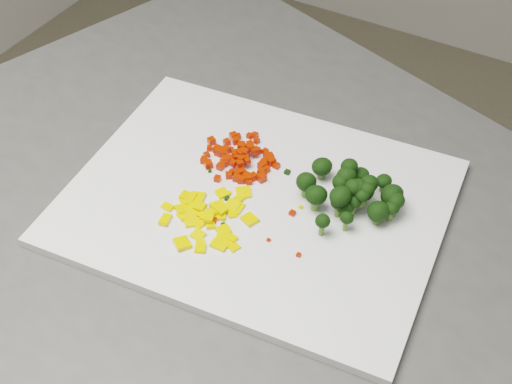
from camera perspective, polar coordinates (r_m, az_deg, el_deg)
The scene contains 153 objects.
cutting_board at distance 0.81m, azimuth 0.00°, elevation -0.77°, with size 0.42×0.32×0.01m, color silver.
carrot_pile at distance 0.85m, azimuth -1.44°, elevation 3.28°, with size 0.09×0.09×0.03m, color red, non-canonical shape.
pepper_pile at distance 0.78m, azimuth -3.55°, elevation -1.63°, with size 0.11×0.11×0.01m, color yellow, non-canonical shape.
broccoli_pile at distance 0.79m, azimuth 7.41°, elevation 0.28°, with size 0.11×0.11×0.05m, color black, non-canonical shape.
carrot_cube_0 at distance 0.86m, azimuth -1.17°, elevation 3.65°, with size 0.01×0.01×0.01m, color red.
carrot_cube_1 at distance 0.84m, azimuth 0.83°, elevation 1.83°, with size 0.01×0.01×0.01m, color red.
carrot_cube_2 at distance 0.84m, azimuth -0.81°, elevation 2.78°, with size 0.01×0.01×0.01m, color red.
carrot_cube_3 at distance 0.83m, azimuth -0.73°, elevation 1.26°, with size 0.01×0.01×0.01m, color red.
carrot_cube_4 at distance 0.87m, azimuth -2.35°, elevation 4.00°, with size 0.01×0.01×0.01m, color red.
carrot_cube_5 at distance 0.83m, azimuth 0.62°, elevation 1.60°, with size 0.01×0.01×0.01m, color red.
carrot_cube_6 at distance 0.83m, azimuth -0.21°, elevation 1.25°, with size 0.01×0.01×0.01m, color red.
carrot_cube_7 at distance 0.83m, azimuth -2.20°, elevation 1.35°, with size 0.01×0.01×0.01m, color red.
carrot_cube_8 at distance 0.84m, azimuth -0.93°, elevation 3.19°, with size 0.01×0.01×0.01m, color red.
carrot_cube_9 at distance 0.82m, azimuth -0.64°, elevation 1.10°, with size 0.01×0.01×0.01m, color red.
carrot_cube_10 at distance 0.82m, azimuth 0.45°, elevation 1.15°, with size 0.01×0.01×0.01m, color red.
carrot_cube_11 at distance 0.84m, azimuth -1.20°, elevation 3.12°, with size 0.01×0.01×0.01m, color red.
carrot_cube_12 at distance 0.86m, azimuth 0.75°, elevation 3.26°, with size 0.01×0.01×0.01m, color red.
carrot_cube_13 at distance 0.83m, azimuth -1.56°, elevation 1.13°, with size 0.01×0.01×0.01m, color red.
carrot_cube_14 at distance 0.84m, azimuth -2.59°, elevation 2.34°, with size 0.01×0.01×0.01m, color red.
carrot_cube_15 at distance 0.84m, azimuth 0.51°, elevation 2.12°, with size 0.01×0.01×0.01m, color red.
carrot_cube_16 at distance 0.84m, azimuth 0.66°, elevation 1.93°, with size 0.01×0.01×0.01m, color red.
carrot_cube_17 at distance 0.88m, azimuth -1.82°, elevation 4.49°, with size 0.01×0.01×0.01m, color red.
carrot_cube_18 at distance 0.85m, azimuth 0.92°, elevation 2.90°, with size 0.01×0.01×0.01m, color red.
carrot_cube_19 at distance 0.85m, azimuth -0.43°, elevation 3.57°, with size 0.01×0.01×0.01m, color red.
carrot_cube_20 at distance 0.86m, azimuth 0.88°, elevation 3.00°, with size 0.01×0.01×0.01m, color red.
carrot_cube_21 at distance 0.85m, azimuth 1.10°, elevation 2.80°, with size 0.01×0.01×0.01m, color red.
carrot_cube_22 at distance 0.82m, azimuth -1.05°, elevation 1.01°, with size 0.01×0.01×0.01m, color red.
carrot_cube_23 at distance 0.88m, azimuth -1.53°, elevation 4.45°, with size 0.01×0.01×0.01m, color red.
carrot_cube_24 at distance 0.86m, azimuth -2.98°, elevation 3.23°, with size 0.01×0.01×0.01m, color red.
carrot_cube_25 at distance 0.84m, azimuth -0.70°, elevation 2.49°, with size 0.01×0.01×0.01m, color red.
carrot_cube_26 at distance 0.85m, azimuth -1.44°, elevation 3.06°, with size 0.01×0.01×0.01m, color red.
carrot_cube_27 at distance 0.85m, azimuth -2.39°, elevation 2.58°, with size 0.01×0.01×0.01m, color red.
carrot_cube_28 at distance 0.87m, azimuth -1.64°, elevation 4.12°, with size 0.01×0.01×0.01m, color red.
carrot_cube_29 at distance 0.86m, azimuth 0.12°, elevation 3.32°, with size 0.01×0.01×0.01m, color red.
carrot_cube_30 at distance 0.87m, azimuth -3.73°, elevation 3.52°, with size 0.01×0.01×0.01m, color red.
carrot_cube_31 at distance 0.87m, azimuth 0.06°, elevation 4.11°, with size 0.01×0.01×0.01m, color red.
carrot_cube_32 at distance 0.83m, azimuth 0.43°, elevation 1.60°, with size 0.01×0.01×0.01m, color red.
carrot_cube_33 at distance 0.88m, azimuth -0.07°, elevation 4.55°, with size 0.01×0.01×0.01m, color red.
carrot_cube_34 at distance 0.87m, azimuth -1.19°, elevation 3.76°, with size 0.01×0.01×0.01m, color red.
carrot_cube_35 at distance 0.83m, azimuth -1.31°, elevation 2.28°, with size 0.01×0.01×0.01m, color red.
carrot_cube_36 at distance 0.84m, azimuth 0.49°, elevation 2.22°, with size 0.01×0.01×0.01m, color red.
carrot_cube_37 at distance 0.84m, azimuth -2.87°, elevation 2.06°, with size 0.01×0.01×0.01m, color red.
carrot_cube_38 at distance 0.88m, azimuth -1.50°, elevation 4.41°, with size 0.01×0.01×0.01m, color red.
carrot_cube_39 at distance 0.88m, azimuth -0.36°, elevation 4.53°, with size 0.01×0.01×0.01m, color red.
carrot_cube_40 at distance 0.84m, azimuth -1.21°, elevation 2.65°, with size 0.01×0.01×0.01m, color red.
carrot_cube_41 at distance 0.86m, azimuth -2.57°, elevation 3.12°, with size 0.01×0.01×0.01m, color red.
carrot_cube_42 at distance 0.82m, azimuth -0.59°, elevation 0.81°, with size 0.01×0.01×0.01m, color red.
carrot_cube_43 at distance 0.85m, azimuth -4.17°, elevation 2.56°, with size 0.01×0.01×0.01m, color red.
carrot_cube_44 at distance 0.85m, azimuth -0.73°, elevation 2.96°, with size 0.01×0.01×0.01m, color red.
carrot_cube_45 at distance 0.85m, azimuth -1.85°, elevation 2.63°, with size 0.01×0.01×0.01m, color red.
carrot_cube_46 at distance 0.87m, azimuth -0.48°, elevation 3.83°, with size 0.01×0.01×0.01m, color red.
carrot_cube_47 at distance 0.86m, azimuth -3.97°, elevation 2.98°, with size 0.01×0.01×0.01m, color red.
carrot_cube_48 at distance 0.85m, azimuth -0.11°, elevation 3.33°, with size 0.01×0.01×0.01m, color red.
carrot_cube_49 at distance 0.88m, azimuth -0.55°, elevation 4.52°, with size 0.01×0.01×0.01m, color red.
carrot_cube_50 at distance 0.83m, azimuth -1.50°, elevation 1.51°, with size 0.01×0.01×0.01m, color red.
carrot_cube_51 at distance 0.86m, azimuth -3.10°, elevation 3.43°, with size 0.01×0.01×0.01m, color red.
carrot_cube_52 at distance 0.83m, azimuth -1.15°, elevation 1.61°, with size 0.01×0.01×0.01m, color red.
carrot_cube_53 at distance 0.86m, azimuth -2.29°, elevation 3.36°, with size 0.01×0.01×0.01m, color red.
carrot_cube_54 at distance 0.84m, azimuth -3.83°, elevation 2.22°, with size 0.01×0.01×0.01m, color red.
carrot_cube_55 at distance 0.84m, azimuth -1.60°, elevation 2.80°, with size 0.01×0.01×0.01m, color red.
carrot_cube_56 at distance 0.85m, azimuth 0.75°, elevation 2.44°, with size 0.01×0.01×0.01m, color red.
carrot_cube_57 at distance 0.87m, azimuth -3.59°, elevation 4.10°, with size 0.01×0.01×0.01m, color red.
carrot_cube_58 at distance 0.86m, azimuth 0.17°, elevation 3.30°, with size 0.01×0.01×0.01m, color red.
carrot_cube_59 at distance 0.83m, azimuth -1.95°, elevation 1.58°, with size 0.01×0.01×0.01m, color red.
carrot_cube_60 at distance 0.86m, azimuth -2.49°, elevation 3.34°, with size 0.01×0.01×0.01m, color red.
carrot_cube_61 at distance 0.86m, azimuth -2.03°, elevation 3.41°, with size 0.01×0.01×0.01m, color red.
carrot_cube_62 at distance 0.85m, azimuth -0.67°, elevation 3.67°, with size 0.01×0.01×0.01m, color red.
carrot_cube_63 at distance 0.85m, azimuth 0.88°, elevation 2.85°, with size 0.01×0.01×0.01m, color red.
carrot_cube_64 at distance 0.82m, azimuth -1.21°, elevation 0.98°, with size 0.01×0.01×0.01m, color red.
carrot_cube_65 at distance 0.84m, azimuth -1.84°, elevation 2.32°, with size 0.01×0.01×0.01m, color red.
carrot_cube_66 at distance 0.83m, azimuth -1.09°, elevation 1.08°, with size 0.01×0.01×0.01m, color red.
carrot_cube_67 at distance 0.85m, azimuth -1.90°, elevation 2.66°, with size 0.01×0.01×0.01m, color red.
carrot_cube_68 at distance 0.83m, azimuth -3.11°, elevation 1.08°, with size 0.01×0.01×0.01m, color red.
carrot_cube_69 at distance 0.85m, azimuth 1.23°, elevation 2.47°, with size 0.01×0.01×0.01m, color red.
carrot_cube_70 at distance 0.85m, azimuth -1.64°, elevation 3.08°, with size 0.01×0.01×0.01m, color red.
pepper_chunk_0 at distance 0.78m, azimuth -4.48°, elevation -2.46°, with size 0.02×0.01×0.00m, color yellow.
pepper_chunk_1 at distance 0.80m, azimuth -4.88°, elevation -1.29°, with size 0.02×0.01×0.00m, color yellow.
pepper_chunk_2 at distance 0.78m, azimuth -3.79°, elevation -1.72°, with size 0.01×0.01×0.00m, color yellow.
pepper_chunk_3 at distance 0.81m, azimuth -1.22°, elevation -0.41°, with size 0.02×0.01×0.00m, color yellow.
pepper_chunk_4 at distance 0.78m, azimuth -3.69°, elevation -2.49°, with size 0.02×0.01×0.00m, color yellow.
pepper_chunk_5 at distance 0.79m, azimuth -2.86°, elevation -1.82°, with size 0.01×0.02×0.00m, color yellow.
pepper_chunk_6 at distance 0.78m, azimuth -3.75°, elevation -1.97°, with size 0.02×0.01×0.00m, color yellow.
pepper_chunk_7 at distance 0.76m, azimuth -5.92°, elevation -4.10°, with size 0.02×0.02×0.00m, color yellow.
pepper_chunk_8 at distance 0.79m, azimuth -4.51°, elevation -1.18°, with size 0.01×0.01×0.00m, color yellow.
pepper_chunk_9 at distance 0.79m, azimuth -3.02°, elevation -1.23°, with size 0.02×0.02×0.00m, color yellow.
pepper_chunk_10 at distance 0.77m, azimuth -2.61°, elevation -3.08°, with size 0.01×0.01×0.00m, color yellow.
pepper_chunk_11 at distance 0.76m, azimuth -2.99°, elevation -4.28°, with size 0.02×0.01×0.00m, color yellow.
pepper_chunk_12 at distance 0.79m, azimuth -7.26°, elevation -2.20°, with size 0.02×0.01×0.00m, color yellow.
pepper_chunk_13 at distance 0.80m, azimuth -1.96°, elevation -1.16°, with size 0.02×0.01×0.00m, color yellow.
pepper_chunk_14 at distance 0.79m, azimuth -4.86°, elevation -1.65°, with size 0.01×0.01×0.00m, color yellow.
pepper_chunk_15 at distance 0.80m, azimuth -7.09°, elevation -1.19°, with size 0.01×0.01×0.00m, color yellow.
pepper_chunk_16 at distance 0.76m, azimuth -4.47°, elevation -4.53°, with size 0.01×0.01×0.00m, color yellow.
pepper_chunk_17 at distance 0.79m, azimuth -5.72°, elevation -1.83°, with size 0.01×0.02×0.00m, color yellow.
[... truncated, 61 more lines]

